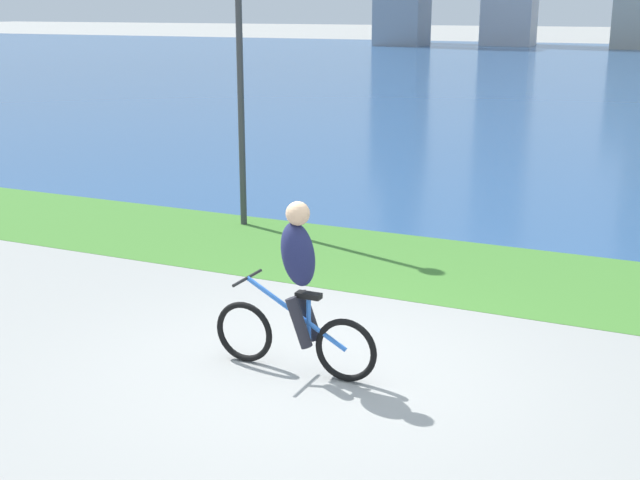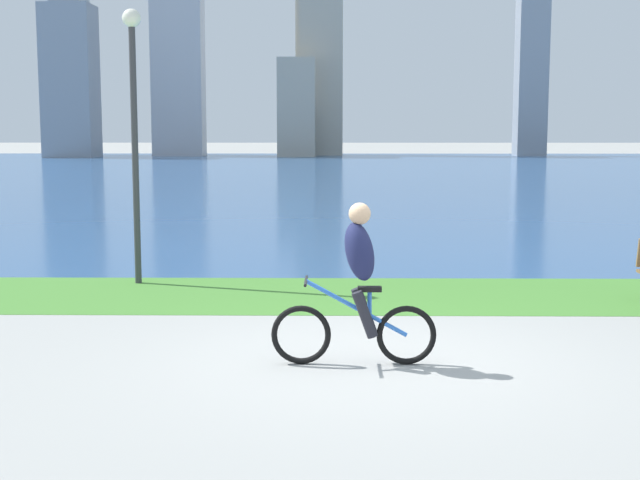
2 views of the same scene
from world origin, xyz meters
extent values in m
plane|color=#9E9E99|center=(0.00, 0.00, 0.00)|extent=(300.00, 300.00, 0.00)
cube|color=#478433|center=(0.00, 3.57, 0.00)|extent=(120.00, 2.81, 0.01)
torus|color=black|center=(-0.69, -0.13, 0.30)|extent=(0.61, 0.06, 0.61)
torus|color=black|center=(0.37, -0.13, 0.30)|extent=(0.61, 0.06, 0.61)
cylinder|color=blue|center=(-0.13, -0.13, 0.58)|extent=(1.04, 0.04, 0.59)
cylinder|color=blue|center=(0.00, -0.13, 0.53)|extent=(0.04, 0.04, 0.45)
cube|color=black|center=(0.00, -0.13, 0.78)|extent=(0.24, 0.10, 0.05)
cylinder|color=black|center=(-0.64, -0.13, 0.86)|extent=(0.03, 0.52, 0.03)
ellipsoid|color=#1E234C|center=(-0.10, -0.13, 1.16)|extent=(0.40, 0.36, 0.65)
sphere|color=#D8AD84|center=(-0.10, -0.13, 1.54)|extent=(0.22, 0.22, 0.22)
cylinder|color=#26262D|center=(-0.05, -0.23, 0.54)|extent=(0.27, 0.11, 0.49)
cylinder|color=#26262D|center=(-0.05, -0.03, 0.54)|extent=(0.27, 0.11, 0.49)
cylinder|color=#38383D|center=(-3.38, 4.51, 1.96)|extent=(0.10, 0.10, 3.92)
camera|label=1|loc=(3.16, -6.66, 3.32)|focal=47.20mm
camera|label=2|loc=(-0.39, -8.68, 2.36)|focal=48.61mm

